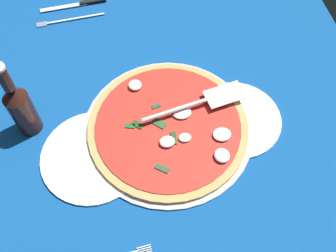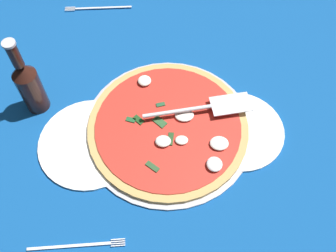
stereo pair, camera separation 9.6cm
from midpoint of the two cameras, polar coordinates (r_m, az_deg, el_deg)
ground_plane at (r=99.11cm, az=-3.61°, el=-0.33°), size 113.73×113.73×0.80cm
checker_pattern at (r=98.73cm, az=-3.62°, el=-0.20°), size 113.73×113.73×0.10cm
pizza_pan at (r=97.59cm, az=-2.82°, el=-0.67°), size 41.87×41.87×0.89cm
dinner_plate_left at (r=99.67cm, az=7.10°, el=0.76°), size 22.42×22.42×1.00cm
dinner_plate_right at (r=96.46cm, az=-13.58°, el=-4.53°), size 24.76×24.76×1.00cm
pizza at (r=96.56cm, az=-2.73°, el=-0.34°), size 39.38×39.38×2.73cm
pizza_server at (r=97.60cm, az=1.84°, el=3.23°), size 27.08×7.92×1.00cm
place_setting_near at (r=127.83cm, az=-15.42°, el=15.37°), size 21.92×13.74×1.40cm
beer_bottle at (r=98.52cm, az=-23.18°, el=2.31°), size 5.80×5.80×23.33cm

